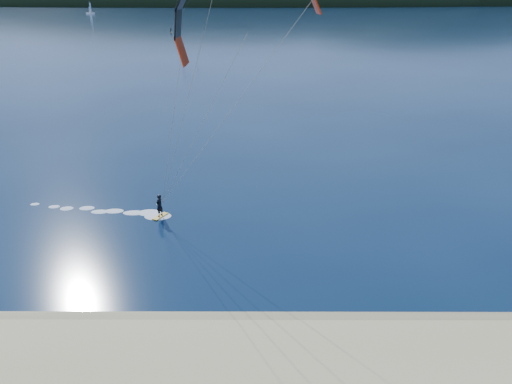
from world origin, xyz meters
TOP-DOWN VIEW (x-y plane):
  - wet_sand at (0.00, 4.50)m, footprint 220.00×2.50m
  - headland at (0.63, 745.28)m, footprint 1200.00×310.00m
  - kitesurfer_near at (3.34, 13.17)m, footprint 21.75×7.13m
  - sailboat at (-130.39, 392.99)m, footprint 7.14×4.50m

SIDE VIEW (x-z plane):
  - headland at x=0.63m, z-range -70.00..70.00m
  - wet_sand at x=0.00m, z-range 0.00..0.10m
  - sailboat at x=-130.39m, z-range -4.26..5.74m
  - kitesurfer_near at x=3.34m, z-range 4.52..21.22m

